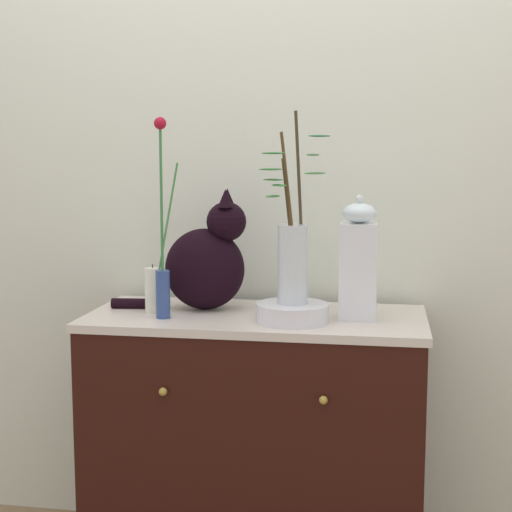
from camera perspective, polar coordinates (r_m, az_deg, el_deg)
wall_back at (r=2.60m, az=1.13°, el=7.48°), size 4.40×0.08×2.60m
sideboard at (r=2.46m, az=-0.00°, el=-13.72°), size 1.03×0.49×0.82m
cat_sitting at (r=2.40m, az=-3.63°, el=-0.39°), size 0.43×0.19×0.38m
vase_slim_green at (r=2.28m, az=-6.96°, el=-0.44°), size 0.07×0.04×0.59m
bowl_porcelain at (r=2.24m, az=2.72°, el=-4.23°), size 0.21×0.21×0.05m
vase_glass_clear at (r=2.21m, az=2.73°, el=0.02°), size 0.21×0.13×0.55m
jar_lidded_porcelain at (r=2.28m, az=7.62°, el=-0.49°), size 0.11×0.11×0.37m
candle_pillar at (r=2.38m, az=-7.67°, el=-2.54°), size 0.05×0.05×0.15m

